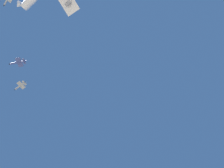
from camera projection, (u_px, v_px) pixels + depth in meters
The scene contains 3 objects.
chase_jet_lead at pixel (20, 86), 154.66m from camera, with size 15.26×8.44×4.00m.
chase_jet_left_wing at pixel (7, 0), 162.47m from camera, with size 15.15×9.04×4.00m.
chase_jet_high_escort at pixel (18, 63), 134.41m from camera, with size 15.29×8.91×4.00m.
Camera 1 is at (4.97, 93.35, 1.91)m, focal length 25.63 mm.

